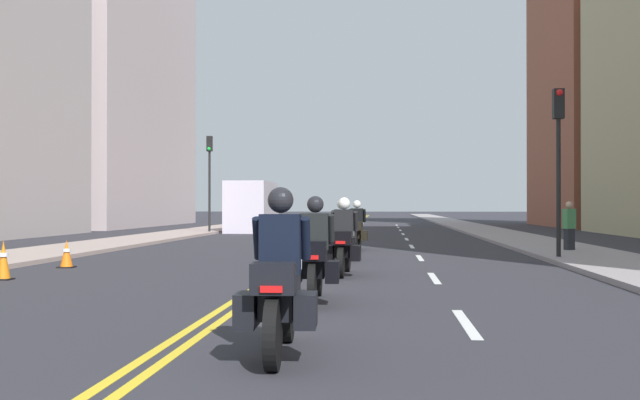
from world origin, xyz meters
TOP-DOWN VIEW (x-y plane):
  - ground_plane at (0.00, 48.00)m, footprint 264.00×264.00m
  - sidewalk_left at (-7.97, 48.00)m, footprint 2.96×144.00m
  - sidewalk_right at (7.97, 48.00)m, footprint 2.96×144.00m
  - centreline_yellow_inner at (-0.12, 48.00)m, footprint 0.12×132.00m
  - centreline_yellow_outer at (0.12, 48.00)m, footprint 0.12×132.00m
  - lane_dashes_white at (3.25, 29.00)m, footprint 0.14×56.40m
  - building_left_2 at (-17.51, 51.82)m, footprint 7.48×21.08m
  - building_right_2 at (17.49, 53.21)m, footprint 7.44×15.22m
  - motorcycle_0 at (1.19, 5.67)m, footprint 0.78×2.13m
  - motorcycle_1 at (1.16, 9.85)m, footprint 0.77×2.27m
  - motorcycle_2 at (1.37, 14.48)m, footprint 0.77×2.23m
  - motorcycle_3 at (1.08, 18.83)m, footprint 0.77×2.26m
  - motorcycle_4 at (1.34, 23.58)m, footprint 0.78×2.25m
  - traffic_cone_0 at (-5.37, 12.93)m, footprint 0.34×0.34m
  - traffic_cone_1 at (-5.34, 15.91)m, footprint 0.37×0.37m
  - traffic_light_near at (6.89, 19.07)m, footprint 0.28×0.38m
  - traffic_light_far at (-6.89, 37.67)m, footprint 0.28×0.38m
  - pedestrian_1 at (7.93, 22.27)m, footprint 0.42×0.38m
  - parked_truck at (-5.09, 40.77)m, footprint 2.20×6.50m

SIDE VIEW (x-z plane):
  - ground_plane at x=0.00m, z-range 0.00..0.00m
  - centreline_yellow_inner at x=-0.12m, z-range 0.00..0.01m
  - centreline_yellow_outer at x=0.12m, z-range 0.00..0.01m
  - lane_dashes_white at x=3.25m, z-range 0.00..0.01m
  - sidewalk_left at x=-7.97m, z-range 0.00..0.12m
  - sidewalk_right at x=7.97m, z-range 0.00..0.12m
  - traffic_cone_1 at x=-5.34m, z-range 0.00..0.66m
  - traffic_cone_0 at x=-5.37m, z-range 0.00..0.79m
  - motorcycle_4 at x=1.34m, z-range -0.18..1.49m
  - motorcycle_3 at x=1.08m, z-range -0.17..1.49m
  - motorcycle_2 at x=1.37m, z-range -0.17..1.50m
  - motorcycle_1 at x=1.16m, z-range -0.15..1.49m
  - motorcycle_0 at x=1.19m, z-range -0.16..1.51m
  - pedestrian_1 at x=7.93m, z-range 0.02..1.64m
  - parked_truck at x=-5.09m, z-range -0.13..2.67m
  - traffic_light_near at x=6.89m, z-range 0.90..5.51m
  - traffic_light_far at x=-6.89m, z-range 0.94..6.07m
  - building_left_2 at x=-17.51m, z-range 0.00..19.59m
  - building_right_2 at x=17.49m, z-range 0.00..25.11m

